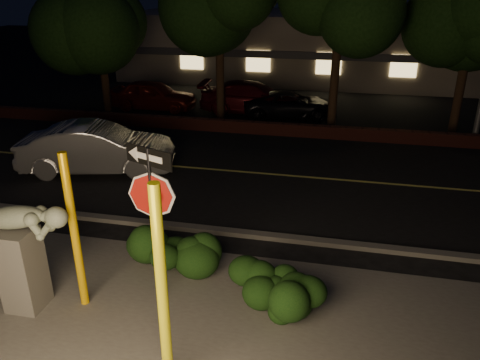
% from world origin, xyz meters
% --- Properties ---
extents(ground, '(90.00, 90.00, 0.00)m').
position_xyz_m(ground, '(0.00, 10.00, 0.00)').
color(ground, black).
rests_on(ground, ground).
extents(patio, '(14.00, 6.00, 0.02)m').
position_xyz_m(patio, '(0.00, -1.00, 0.01)').
color(patio, '#4C4944').
rests_on(patio, ground).
extents(road, '(80.00, 8.00, 0.01)m').
position_xyz_m(road, '(0.00, 7.00, 0.01)').
color(road, black).
rests_on(road, ground).
extents(lane_marking, '(80.00, 0.12, 0.00)m').
position_xyz_m(lane_marking, '(0.00, 7.00, 0.02)').
color(lane_marking, '#C1B84D').
rests_on(lane_marking, road).
extents(curb, '(80.00, 0.25, 0.12)m').
position_xyz_m(curb, '(0.00, 2.90, 0.06)').
color(curb, '#4C4944').
rests_on(curb, ground).
extents(brick_wall, '(40.00, 0.35, 0.50)m').
position_xyz_m(brick_wall, '(0.00, 11.30, 0.25)').
color(brick_wall, '#421915').
rests_on(brick_wall, ground).
extents(parking_lot, '(40.00, 12.00, 0.01)m').
position_xyz_m(parking_lot, '(0.00, 17.00, 0.01)').
color(parking_lot, black).
rests_on(parking_lot, ground).
extents(building, '(22.00, 10.20, 4.00)m').
position_xyz_m(building, '(0.00, 24.99, 2.00)').
color(building, '#675D52').
rests_on(building, ground).
extents(yellow_pole_left, '(0.16, 0.16, 3.14)m').
position_xyz_m(yellow_pole_left, '(-1.74, -0.34, 1.57)').
color(yellow_pole_left, '#F4B507').
rests_on(yellow_pole_left, ground).
extents(yellow_pole_right, '(0.17, 0.17, 3.40)m').
position_xyz_m(yellow_pole_right, '(0.53, -1.80, 1.70)').
color(yellow_pole_right, '#FFF41A').
rests_on(yellow_pole_right, ground).
extents(signpost, '(1.00, 0.42, 3.15)m').
position_xyz_m(signpost, '(-0.38, 0.14, 2.24)').
color(signpost, black).
rests_on(signpost, ground).
extents(sculpture, '(2.08, 0.66, 2.23)m').
position_xyz_m(sculpture, '(-2.71, -0.65, 1.38)').
color(sculpture, '#4C4944').
rests_on(sculpture, ground).
extents(hedge_center, '(2.33, 1.57, 1.11)m').
position_xyz_m(hedge_center, '(-0.47, 1.04, 0.56)').
color(hedge_center, black).
rests_on(hedge_center, ground).
extents(hedge_right, '(1.76, 1.20, 1.05)m').
position_xyz_m(hedge_right, '(1.80, 0.50, 0.53)').
color(hedge_right, black).
rests_on(hedge_right, ground).
extents(hedge_far_right, '(1.51, 1.27, 0.90)m').
position_xyz_m(hedge_far_right, '(2.41, 0.16, 0.45)').
color(hedge_far_right, black).
rests_on(hedge_far_right, ground).
extents(silver_sedan, '(5.12, 2.81, 1.60)m').
position_xyz_m(silver_sedan, '(-4.81, 6.08, 0.80)').
color(silver_sedan, silver).
rests_on(silver_sedan, ground).
extents(parked_car_red, '(4.19, 1.69, 1.43)m').
position_xyz_m(parked_car_red, '(-6.14, 14.16, 0.71)').
color(parked_car_red, maroon).
rests_on(parked_car_red, ground).
extents(parked_car_darkred, '(5.18, 2.36, 1.47)m').
position_xyz_m(parked_car_darkred, '(-1.25, 14.58, 0.73)').
color(parked_car_darkred, '#440A11').
rests_on(parked_car_darkred, ground).
extents(parked_car_dark, '(4.57, 2.81, 1.18)m').
position_xyz_m(parked_car_dark, '(0.53, 14.16, 0.59)').
color(parked_car_dark, black).
rests_on(parked_car_dark, ground).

